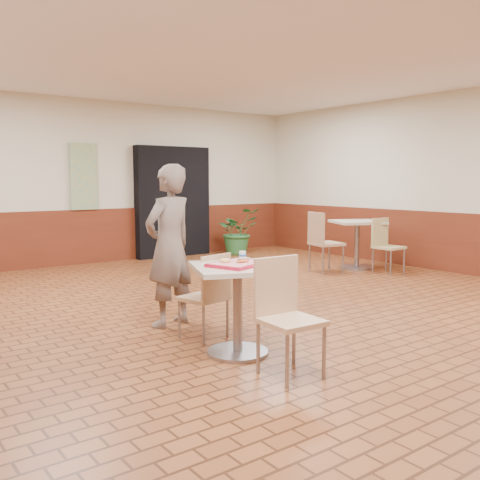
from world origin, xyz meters
TOP-DOWN VIEW (x-y plane):
  - room_shell at (0.00, 0.00)m, footprint 8.01×10.01m
  - wainscot_band at (0.00, 0.00)m, footprint 8.00×10.00m
  - corridor_doorway at (1.20, 4.88)m, footprint 1.60×0.22m
  - promo_poster at (-0.60, 4.94)m, footprint 0.50×0.03m
  - main_table at (-1.41, -0.82)m, footprint 0.76×0.76m
  - chair_main_front at (-1.39, -1.43)m, footprint 0.45×0.45m
  - chair_main_back at (-1.37, -0.30)m, footprint 0.46×0.46m
  - customer at (-1.42, 0.37)m, footprint 0.71×0.57m
  - serving_tray at (-1.41, -0.82)m, footprint 0.48×0.37m
  - ring_donut at (-1.49, -0.75)m, footprint 0.12×0.12m
  - long_john_donut at (-1.38, -0.86)m, footprint 0.13×0.06m
  - paper_cup at (-1.29, -0.75)m, footprint 0.06×0.06m
  - second_table at (3.03, 1.65)m, footprint 0.79×0.79m
  - chair_second_left at (2.24, 1.72)m, footprint 0.55×0.55m
  - chair_second_front at (3.08, 1.09)m, footprint 0.42×0.42m
  - potted_plant at (2.42, 4.35)m, footprint 0.88×0.77m

SIDE VIEW (x-z plane):
  - chair_main_back at x=-1.37m, z-range 0.05..0.89m
  - potted_plant at x=2.42m, z-range 0.00..0.96m
  - wainscot_band at x=0.00m, z-range 0.00..1.00m
  - chair_second_front at x=3.08m, z-range 0.05..0.96m
  - chair_main_front at x=-1.39m, z-range 0.05..0.98m
  - main_table at x=-1.41m, z-range 0.14..0.94m
  - second_table at x=3.03m, z-range 0.14..0.98m
  - chair_second_left at x=2.24m, z-range 0.06..1.07m
  - serving_tray at x=-1.41m, z-range 0.80..0.83m
  - ring_donut at x=-1.49m, z-range 0.83..0.86m
  - long_john_donut at x=-1.38m, z-range 0.83..0.87m
  - customer at x=-1.42m, z-range 0.00..1.71m
  - paper_cup at x=-1.29m, z-range 0.83..0.91m
  - corridor_doorway at x=1.20m, z-range 0.00..2.20m
  - room_shell at x=0.00m, z-range 0.00..3.00m
  - promo_poster at x=-0.60m, z-range 1.00..2.20m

